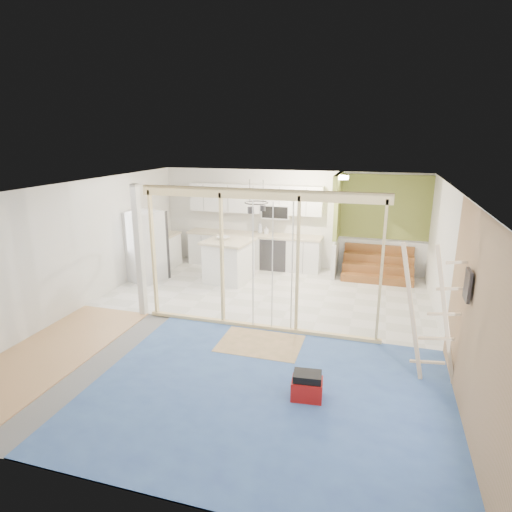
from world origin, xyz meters
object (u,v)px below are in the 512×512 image
(fridge, at_px, (145,247))
(island, at_px, (229,261))
(toolbox, at_px, (307,387))
(ladder, at_px, (433,314))

(fridge, height_order, island, fridge)
(island, bearing_deg, toolbox, -50.45)
(island, bearing_deg, fridge, -157.02)
(island, distance_m, ladder, 5.43)
(fridge, bearing_deg, toolbox, -20.34)
(fridge, relative_size, toolbox, 3.91)
(fridge, height_order, toolbox, fridge)
(fridge, bearing_deg, ladder, -5.27)
(fridge, distance_m, island, 2.05)
(toolbox, height_order, ladder, ladder)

